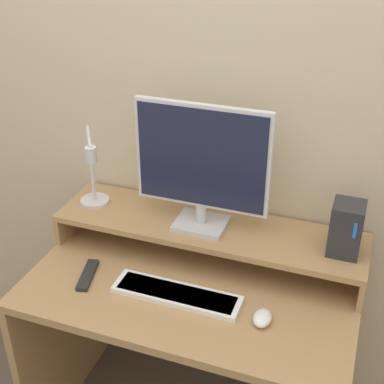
# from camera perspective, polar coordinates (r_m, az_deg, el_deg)

# --- Properties ---
(wall_back) EXTENTS (6.00, 0.05, 2.50)m
(wall_back) POSITION_cam_1_polar(r_m,az_deg,el_deg) (1.85, 3.71, 9.93)
(wall_back) COLOR beige
(wall_back) RESTS_ON ground_plane
(desk) EXTENTS (1.09, 0.63, 0.72)m
(desk) POSITION_cam_1_polar(r_m,az_deg,el_deg) (1.96, -0.07, -14.58)
(desk) COLOR #A87F51
(desk) RESTS_ON ground_plane
(monitor_shelf) EXTENTS (1.09, 0.28, 0.12)m
(monitor_shelf) POSITION_cam_1_polar(r_m,az_deg,el_deg) (1.89, 1.76, -4.00)
(monitor_shelf) COLOR #A87F51
(monitor_shelf) RESTS_ON desk
(monitor) EXTENTS (0.46, 0.15, 0.45)m
(monitor) POSITION_cam_1_polar(r_m,az_deg,el_deg) (1.75, 1.04, 2.96)
(monitor) COLOR #BCBCC1
(monitor) RESTS_ON monitor_shelf
(desk_lamp) EXTENTS (0.17, 0.22, 0.31)m
(desk_lamp) POSITION_cam_1_polar(r_m,az_deg,el_deg) (1.94, -10.52, 1.37)
(desk_lamp) COLOR silver
(desk_lamp) RESTS_ON monitor_shelf
(router_dock) EXTENTS (0.10, 0.11, 0.18)m
(router_dock) POSITION_cam_1_polar(r_m,az_deg,el_deg) (1.76, 16.12, -3.76)
(router_dock) COLOR #28282D
(router_dock) RESTS_ON monitor_shelf
(keyboard) EXTENTS (0.42, 0.11, 0.02)m
(keyboard) POSITION_cam_1_polar(r_m,az_deg,el_deg) (1.75, -1.66, -10.84)
(keyboard) COLOR white
(keyboard) RESTS_ON desk
(mouse) EXTENTS (0.06, 0.08, 0.04)m
(mouse) POSITION_cam_1_polar(r_m,az_deg,el_deg) (1.67, 7.51, -13.18)
(mouse) COLOR white
(mouse) RESTS_ON desk
(remote_control) EXTENTS (0.08, 0.16, 0.02)m
(remote_control) POSITION_cam_1_polar(r_m,az_deg,el_deg) (1.87, -11.06, -8.68)
(remote_control) COLOR black
(remote_control) RESTS_ON desk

